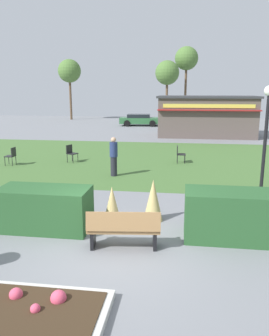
% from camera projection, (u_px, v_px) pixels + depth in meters
% --- Properties ---
extents(ground_plane, '(80.00, 80.00, 0.00)m').
position_uv_depth(ground_plane, '(111.00, 250.00, 7.88)').
color(ground_plane, slate).
extents(lawn_patch, '(36.00, 12.00, 0.01)m').
position_uv_depth(lawn_patch, '(152.00, 159.00, 18.17)').
color(lawn_patch, '#446B33').
rests_on(lawn_patch, ground_plane).
extents(flower_bed, '(3.27, 2.08, 0.33)m').
position_uv_depth(flower_bed, '(1.00, 321.00, 5.31)').
color(flower_bed, beige).
rests_on(flower_bed, ground_plane).
extents(park_bench, '(1.75, 0.71, 0.95)m').
position_uv_depth(park_bench, '(124.00, 229.00, 7.86)').
color(park_bench, '#9E7547').
rests_on(park_bench, ground_plane).
extents(hedge_left, '(2.41, 1.10, 1.13)m').
position_uv_depth(hedge_left, '(45.00, 209.00, 8.96)').
color(hedge_left, '#28562B').
rests_on(hedge_left, ground_plane).
extents(hedge_right, '(2.33, 1.10, 1.23)m').
position_uv_depth(hedge_right, '(232.00, 215.00, 8.35)').
color(hedge_right, '#28562B').
rests_on(hedge_right, ground_plane).
extents(ornamental_grass_behind_left, '(0.56, 0.56, 1.17)m').
position_uv_depth(ornamental_grass_behind_left, '(112.00, 208.00, 8.98)').
color(ornamental_grass_behind_left, tan).
rests_on(ornamental_grass_behind_left, ground_plane).
extents(ornamental_grass_behind_right, '(0.55, 0.55, 1.21)m').
position_uv_depth(ornamental_grass_behind_right, '(153.00, 200.00, 9.54)').
color(ornamental_grass_behind_right, tan).
rests_on(ornamental_grass_behind_right, ground_plane).
extents(lamppost_mid, '(0.36, 0.36, 3.79)m').
position_uv_depth(lamppost_mid, '(266.00, 126.00, 11.76)').
color(lamppost_mid, black).
rests_on(lamppost_mid, ground_plane).
extents(food_kiosk, '(7.76, 4.47, 3.19)m').
position_uv_depth(food_kiosk, '(206.00, 116.00, 27.10)').
color(food_kiosk, '#594C47').
rests_on(food_kiosk, ground_plane).
extents(cafe_chair_west, '(0.46, 0.46, 0.89)m').
position_uv_depth(cafe_chair_west, '(179.00, 153.00, 17.15)').
color(cafe_chair_west, black).
rests_on(cafe_chair_west, ground_plane).
extents(cafe_chair_east, '(0.44, 0.44, 0.89)m').
position_uv_depth(cafe_chair_east, '(12.00, 155.00, 16.66)').
color(cafe_chair_east, black).
rests_on(cafe_chair_east, ground_plane).
extents(cafe_chair_center, '(0.58, 0.58, 0.89)m').
position_uv_depth(cafe_chair_center, '(71.00, 152.00, 17.38)').
color(cafe_chair_center, black).
rests_on(cafe_chair_center, ground_plane).
extents(person_strolling, '(0.34, 0.34, 1.69)m').
position_uv_depth(person_strolling, '(114.00, 156.00, 14.49)').
color(person_strolling, '#23232D').
rests_on(person_strolling, ground_plane).
extents(parked_car_west_slot, '(4.30, 2.26, 1.20)m').
position_uv_depth(parked_car_west_slot, '(140.00, 120.00, 35.15)').
color(parked_car_west_slot, '#2D6638').
rests_on(parked_car_west_slot, ground_plane).
extents(tree_left_bg, '(2.80, 2.80, 8.76)m').
position_uv_depth(tree_left_bg, '(186.00, 59.00, 40.72)').
color(tree_left_bg, brown).
rests_on(tree_left_bg, ground_plane).
extents(tree_right_bg, '(2.80, 2.80, 7.01)m').
position_uv_depth(tree_right_bg, '(167.00, 73.00, 39.44)').
color(tree_right_bg, brown).
rests_on(tree_right_bg, ground_plane).
extents(tree_center_bg, '(2.80, 2.80, 7.32)m').
position_uv_depth(tree_center_bg, '(69.00, 71.00, 41.46)').
color(tree_center_bg, brown).
rests_on(tree_center_bg, ground_plane).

